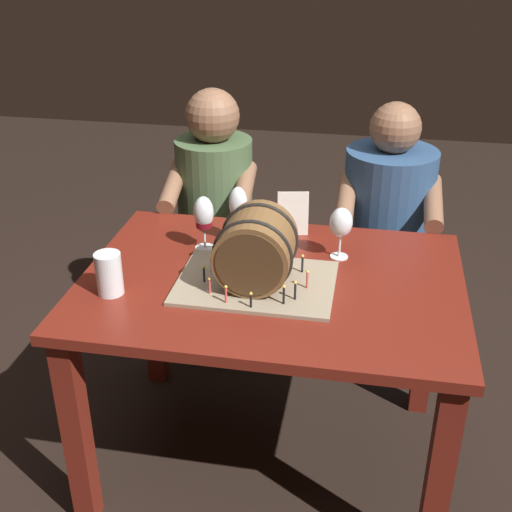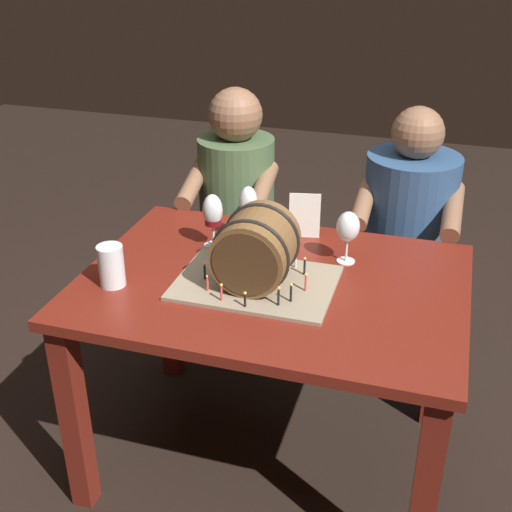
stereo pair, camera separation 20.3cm
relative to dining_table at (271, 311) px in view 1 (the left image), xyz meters
name	(u,v)px [view 1 (the left image)]	position (x,y,z in m)	size (l,w,h in m)	color
ground_plane	(269,455)	(0.00, 0.00, -0.62)	(8.00, 8.00, 0.00)	black
dining_table	(271,311)	(0.00, 0.00, 0.00)	(1.20, 0.87, 0.75)	maroon
barrel_cake	(256,253)	(-0.04, -0.04, 0.23)	(0.49, 0.35, 0.25)	gray
wine_glass_amber	(238,206)	(-0.16, 0.24, 0.26)	(0.07, 0.07, 0.21)	white
wine_glass_empty	(341,223)	(0.20, 0.19, 0.24)	(0.08, 0.08, 0.18)	white
wine_glass_red	(204,215)	(-0.26, 0.17, 0.24)	(0.07, 0.07, 0.19)	white
beer_pint	(109,275)	(-0.47, -0.17, 0.18)	(0.08, 0.08, 0.13)	white
menu_card	(293,214)	(0.02, 0.34, 0.20)	(0.11, 0.01, 0.16)	silver
person_seated_left	(216,235)	(-0.36, 0.71, -0.09)	(0.38, 0.47, 1.17)	#2A3A24
person_seated_right	(384,247)	(0.36, 0.71, -0.08)	(0.39, 0.47, 1.14)	#1B2D46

